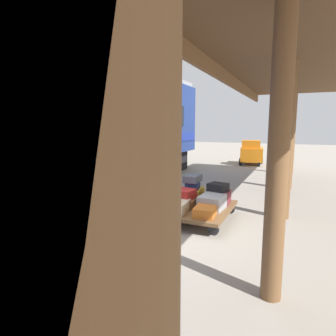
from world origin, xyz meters
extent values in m
plane|color=gray|center=(0.00, 0.00, 0.00)|extent=(60.00, 60.00, 0.00)
cylinder|color=brown|center=(-2.05, -8.15, 1.70)|extent=(0.24, 0.24, 3.40)
cylinder|color=brown|center=(-2.05, -4.89, 1.70)|extent=(0.24, 0.24, 3.40)
cylinder|color=brown|center=(-2.05, -1.63, 1.70)|extent=(0.24, 0.24, 3.40)
cylinder|color=brown|center=(-2.05, 1.63, 1.70)|extent=(0.24, 0.24, 3.40)
cube|color=#4E3520|center=(-2.05, 0.00, 3.48)|extent=(3.20, 17.11, 0.16)
cube|color=brown|center=(-0.50, 0.00, 3.25)|extent=(0.08, 17.11, 0.30)
cube|color=navy|center=(3.78, 0.00, 2.35)|extent=(3.00, 16.31, 2.90)
cube|color=black|center=(3.78, 0.00, 0.45)|extent=(2.55, 15.49, 0.90)
cube|color=#99999E|center=(3.78, 0.00, 3.90)|extent=(2.76, 15.98, 0.20)
cube|color=navy|center=(2.27, 0.00, 1.55)|extent=(0.03, 15.98, 0.36)
cube|color=black|center=(2.27, -5.71, 2.45)|extent=(0.02, 1.79, 0.84)
cube|color=black|center=(2.27, -2.85, 2.45)|extent=(0.02, 1.79, 0.84)
cube|color=black|center=(2.33, 0.00, 1.95)|extent=(0.12, 1.10, 2.00)
cube|color=brown|center=(-0.37, -0.75, 0.25)|extent=(1.34, 1.85, 0.07)
cylinder|color=black|center=(-0.90, -0.01, 0.11)|extent=(0.21, 0.05, 0.21)
cylinder|color=black|center=(0.17, -0.01, 0.11)|extent=(0.21, 0.05, 0.21)
cylinder|color=black|center=(-0.90, -1.49, 0.11)|extent=(0.21, 0.05, 0.21)
cylinder|color=black|center=(0.17, -1.49, 0.11)|extent=(0.21, 0.05, 0.21)
cube|color=maroon|center=(-0.67, -1.26, 0.42)|extent=(0.54, 0.55, 0.28)
cube|color=#CC6B23|center=(-0.67, -0.24, 0.38)|extent=(0.44, 0.61, 0.19)
cube|color=beige|center=(-0.06, -0.24, 0.39)|extent=(0.46, 0.66, 0.22)
cube|color=gold|center=(-0.06, -1.26, 0.42)|extent=(0.44, 0.66, 0.28)
cube|color=brown|center=(-0.06, -0.75, 0.37)|extent=(0.51, 0.60, 0.18)
cube|color=#9EA0A5|center=(-0.67, -0.75, 0.43)|extent=(0.52, 0.65, 0.29)
cube|color=black|center=(-0.66, -1.24, 0.66)|extent=(0.47, 0.45, 0.18)
cube|color=navy|center=(-0.04, -1.26, 0.65)|extent=(0.37, 0.46, 0.17)
cube|color=#4C515B|center=(-0.04, -1.27, 0.81)|extent=(0.33, 0.52, 0.16)
cube|color=#AD231E|center=(-0.04, -0.72, 0.56)|extent=(0.48, 0.50, 0.20)
cylinder|color=navy|center=(0.72, -0.61, 0.41)|extent=(0.16, 0.16, 0.82)
cylinder|color=navy|center=(0.67, -0.42, 0.41)|extent=(0.16, 0.16, 0.82)
cube|color=navy|center=(0.70, -0.52, 1.12)|extent=(0.41, 0.31, 0.60)
cylinder|color=tan|center=(0.70, -0.52, 1.45)|extent=(0.09, 0.09, 0.06)
sphere|color=tan|center=(0.70, -0.52, 1.59)|extent=(0.22, 0.22, 0.22)
cylinder|color=#A51919|center=(0.70, -0.52, 1.67)|extent=(0.21, 0.21, 0.06)
cylinder|color=navy|center=(0.95, -0.61, 1.22)|extent=(0.54, 0.25, 0.21)
cylinder|color=navy|center=(0.86, -0.30, 1.22)|extent=(0.54, 0.25, 0.21)
cylinder|color=#332D28|center=(1.90, 0.31, 0.41)|extent=(0.16, 0.16, 0.82)
cylinder|color=#332D28|center=(1.86, 0.11, 0.41)|extent=(0.16, 0.16, 0.82)
cube|color=silver|center=(1.88, 0.21, 1.12)|extent=(0.40, 0.29, 0.60)
cylinder|color=tan|center=(1.88, 0.21, 1.45)|extent=(0.09, 0.09, 0.06)
sphere|color=tan|center=(1.88, 0.21, 1.59)|extent=(0.22, 0.22, 0.22)
cylinder|color=#332D28|center=(1.88, 0.21, 1.67)|extent=(0.21, 0.21, 0.06)
cylinder|color=silver|center=(1.70, 0.41, 1.22)|extent=(0.54, 0.21, 0.21)
cylinder|color=silver|center=(1.63, 0.10, 1.22)|extent=(0.54, 0.21, 0.21)
cube|color=orange|center=(-0.10, -10.50, 0.55)|extent=(1.31, 1.83, 0.70)
cube|color=orange|center=(-0.10, -10.15, 1.05)|extent=(0.98, 0.81, 0.50)
cylinder|color=black|center=(-0.55, -9.90, 0.20)|extent=(0.12, 0.40, 0.40)
cylinder|color=black|center=(0.35, -9.90, 0.20)|extent=(0.12, 0.40, 0.40)
cylinder|color=black|center=(-0.55, -11.10, 0.20)|extent=(0.12, 0.40, 0.40)
cylinder|color=black|center=(0.35, -11.10, 0.20)|extent=(0.12, 0.40, 0.40)
camera|label=1|loc=(-2.23, 5.01, 2.04)|focal=30.47mm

